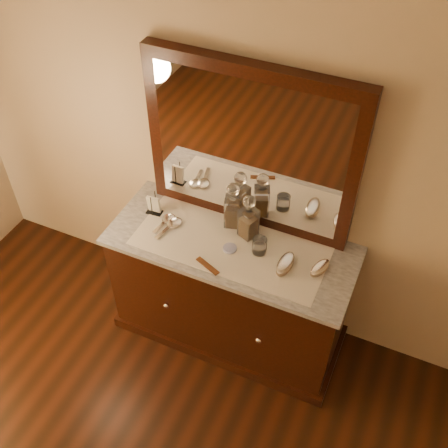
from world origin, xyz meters
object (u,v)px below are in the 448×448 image
Objects in this scene: brush_near at (285,264)px; hand_mirror_inner at (172,225)px; napkin_rack at (154,205)px; pin_dish at (230,248)px; hand_mirror_outer at (167,220)px; comb at (208,266)px; decanter_right at (248,221)px; decanter_left at (233,209)px; brush_far at (320,268)px; dresser_cabinet at (231,292)px; mirror_frame at (250,149)px.

brush_near is 0.71m from hand_mirror_inner.
brush_near is (0.87, -0.09, -0.03)m from napkin_rack.
hand_mirror_outer is (-0.44, 0.06, 0.00)m from pin_dish.
decanter_right reaches higher than comb.
decanter_left is at bearing 113.28° from comb.
hand_mirror_inner is (-0.33, 0.20, 0.00)m from comb.
hand_mirror_outer is at bearing 171.08° from comb.
hand_mirror_outer is at bearing 172.58° from pin_dish.
decanter_left is (0.47, 0.10, 0.06)m from napkin_rack.
brush_far reaches higher than hand_mirror_outer.
pin_dish is 0.33m from brush_near.
decanter_left is 1.39× the size of hand_mirror_inner.
decanter_left reaches higher than comb.
hand_mirror_inner is (0.05, -0.02, 0.00)m from hand_mirror_outer.
dresser_cabinet is 6.37× the size of hand_mirror_inner.
pin_dish is at bearing -7.42° from hand_mirror_outer.
decanter_right reaches higher than hand_mirror_inner.
brush_near is 0.82× the size of hand_mirror_inner.
dresser_cabinet is 9.68× the size of napkin_rack.
hand_mirror_outer is (-0.94, 0.00, -0.01)m from brush_far.
decanter_right is 0.46m from hand_mirror_inner.
brush_far is at bearing -13.72° from decanter_left.
decanter_right is 0.33m from brush_near.
brush_far is at bearing 1.38° from hand_mirror_inner.
napkin_rack is (-0.54, 0.09, 0.05)m from pin_dish.
hand_mirror_inner is (-0.38, -0.25, -0.49)m from mirror_frame.
dresser_cabinet is 0.58m from decanter_left.
decanter_left reaches higher than napkin_rack.
decanter_right is 1.35× the size of hand_mirror_inner.
brush_near is at bearing -4.07° from hand_mirror_outer.
napkin_rack is 0.66× the size of hand_mirror_inner.
mirror_frame is 0.67m from comb.
pin_dish is 0.26× the size of decanter_left.
dresser_cabinet is 0.97m from mirror_frame.
napkin_rack reaches higher than brush_near.
comb is (-0.05, -0.46, -0.49)m from mirror_frame.
pin_dish is 0.51m from brush_far.
comb reaches higher than dresser_cabinet.
mirror_frame is 7.48× the size of comb.
mirror_frame is at bearing 155.81° from brush_far.
decanter_right reaches higher than napkin_rack.
hand_mirror_outer reaches higher than pin_dish.
dresser_cabinet is at bearing -69.33° from decanter_left.
pin_dish is at bearing -75.72° from dresser_cabinet.
mirror_frame is 6.22× the size of hand_mirror_outer.
decanter_right is 0.48m from brush_far.
mirror_frame is 5.46× the size of hand_mirror_inner.
brush_far is at bearing 43.28° from comb.
dresser_cabinet is at bearing 1.45° from hand_mirror_inner.
decanter_right is (0.06, 0.10, 0.56)m from dresser_cabinet.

